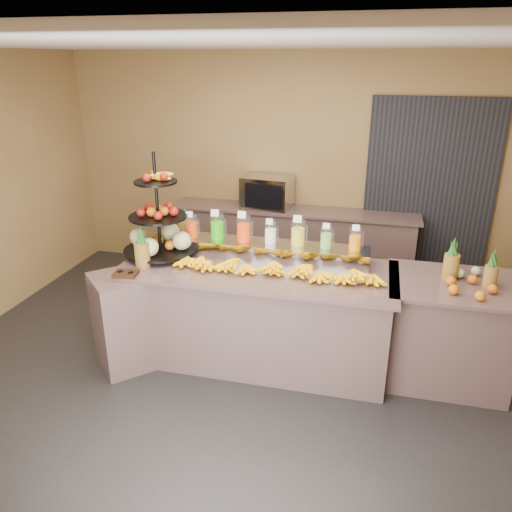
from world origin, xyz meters
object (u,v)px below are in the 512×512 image
at_px(oven_warmer, 267,192).
at_px(right_fruit_pile, 469,279).
at_px(pitcher_tray, 270,250).
at_px(fruit_stand, 164,231).
at_px(condiment_caddy, 126,274).
at_px(banana_heap, 273,266).

bearing_deg(oven_warmer, right_fruit_pile, -35.04).
bearing_deg(pitcher_tray, oven_warmer, 103.61).
bearing_deg(oven_warmer, fruit_stand, -101.08).
relative_size(pitcher_tray, condiment_caddy, 9.07).
height_order(fruit_stand, oven_warmer, fruit_stand).
relative_size(banana_heap, fruit_stand, 1.92).
height_order(condiment_caddy, right_fruit_pile, right_fruit_pile).
height_order(pitcher_tray, condiment_caddy, pitcher_tray).
xyz_separation_m(pitcher_tray, right_fruit_pile, (1.73, -0.24, -0.00)).
xyz_separation_m(fruit_stand, oven_warmer, (0.59, 1.84, -0.05)).
distance_m(banana_heap, condiment_caddy, 1.30).
height_order(fruit_stand, condiment_caddy, fruit_stand).
bearing_deg(right_fruit_pile, condiment_caddy, -170.74).
relative_size(pitcher_tray, right_fruit_pile, 4.42).
bearing_deg(condiment_caddy, oven_warmer, 72.78).
distance_m(banana_heap, right_fruit_pile, 1.63).
bearing_deg(pitcher_tray, fruit_stand, -170.23).
bearing_deg(condiment_caddy, fruit_stand, 74.68).
distance_m(pitcher_tray, banana_heap, 0.37).
bearing_deg(condiment_caddy, pitcher_tray, 31.75).
height_order(pitcher_tray, oven_warmer, oven_warmer).
bearing_deg(fruit_stand, oven_warmer, 89.95).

